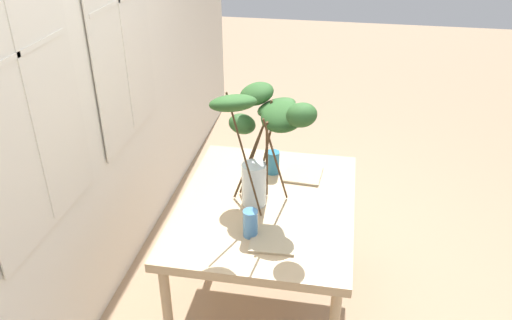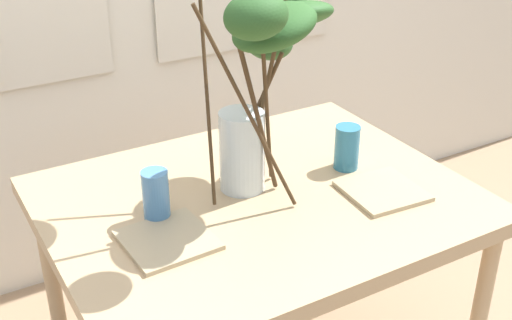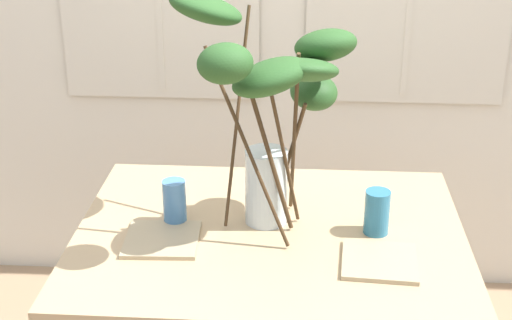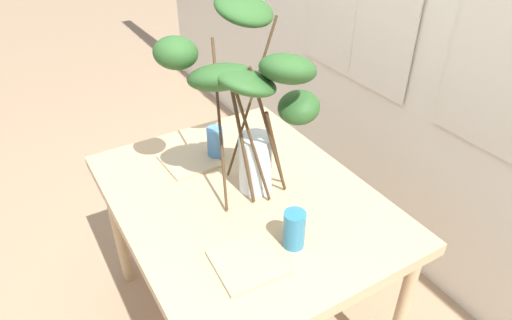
{
  "view_description": "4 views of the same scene",
  "coord_description": "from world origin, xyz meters",
  "px_view_note": "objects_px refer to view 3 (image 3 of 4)",
  "views": [
    {
      "loc": [
        -2.31,
        -0.36,
        2.34
      ],
      "look_at": [
        -0.05,
        0.05,
        1.06
      ],
      "focal_mm": 36.34,
      "sensor_mm": 36.0,
      "label": 1
    },
    {
      "loc": [
        -0.84,
        -1.44,
        1.75
      ],
      "look_at": [
        -0.0,
        0.01,
        0.88
      ],
      "focal_mm": 46.94,
      "sensor_mm": 36.0,
      "label": 2
    },
    {
      "loc": [
        0.09,
        -2.03,
        1.89
      ],
      "look_at": [
        -0.04,
        0.01,
        1.0
      ],
      "focal_mm": 52.65,
      "sensor_mm": 36.0,
      "label": 3
    },
    {
      "loc": [
        1.23,
        -0.68,
        1.88
      ],
      "look_at": [
        0.01,
        0.05,
        0.92
      ],
      "focal_mm": 31.8,
      "sensor_mm": 36.0,
      "label": 4
    }
  ],
  "objects_px": {
    "dining_table": "(270,250)",
    "drinking_glass_blue_right": "(377,212)",
    "plate_square_right": "(380,261)",
    "vase_with_branches": "(270,90)",
    "drinking_glass_blue_left": "(175,202)",
    "plate_square_left": "(162,239)"
  },
  "relations": [
    {
      "from": "dining_table",
      "to": "drinking_glass_blue_right",
      "type": "height_order",
      "value": "drinking_glass_blue_right"
    },
    {
      "from": "drinking_glass_blue_right",
      "to": "drinking_glass_blue_left",
      "type": "bearing_deg",
      "value": 178.35
    },
    {
      "from": "drinking_glass_blue_left",
      "to": "plate_square_right",
      "type": "bearing_deg",
      "value": -17.81
    },
    {
      "from": "plate_square_left",
      "to": "vase_with_branches",
      "type": "bearing_deg",
      "value": 19.28
    },
    {
      "from": "drinking_glass_blue_left",
      "to": "drinking_glass_blue_right",
      "type": "distance_m",
      "value": 0.62
    },
    {
      "from": "dining_table",
      "to": "drinking_glass_blue_left",
      "type": "relative_size",
      "value": 8.24
    },
    {
      "from": "dining_table",
      "to": "drinking_glass_blue_right",
      "type": "xyz_separation_m",
      "value": [
        0.32,
        0.01,
        0.14
      ]
    },
    {
      "from": "dining_table",
      "to": "plate_square_right",
      "type": "height_order",
      "value": "plate_square_right"
    },
    {
      "from": "dining_table",
      "to": "plate_square_right",
      "type": "bearing_deg",
      "value": -27.56
    },
    {
      "from": "drinking_glass_blue_right",
      "to": "dining_table",
      "type": "bearing_deg",
      "value": -177.52
    },
    {
      "from": "drinking_glass_blue_left",
      "to": "plate_square_right",
      "type": "distance_m",
      "value": 0.65
    },
    {
      "from": "plate_square_left",
      "to": "drinking_glass_blue_right",
      "type": "bearing_deg",
      "value": 8.76
    },
    {
      "from": "dining_table",
      "to": "drinking_glass_blue_right",
      "type": "relative_size",
      "value": 8.59
    },
    {
      "from": "drinking_glass_blue_left",
      "to": "plate_square_left",
      "type": "height_order",
      "value": "drinking_glass_blue_left"
    },
    {
      "from": "plate_square_left",
      "to": "plate_square_right",
      "type": "bearing_deg",
      "value": -7.29
    },
    {
      "from": "drinking_glass_blue_left",
      "to": "drinking_glass_blue_right",
      "type": "bearing_deg",
      "value": -1.65
    },
    {
      "from": "vase_with_branches",
      "to": "drinking_glass_blue_left",
      "type": "xyz_separation_m",
      "value": [
        -0.3,
        0.01,
        -0.37
      ]
    },
    {
      "from": "vase_with_branches",
      "to": "drinking_glass_blue_right",
      "type": "distance_m",
      "value": 0.5
    },
    {
      "from": "vase_with_branches",
      "to": "drinking_glass_blue_left",
      "type": "height_order",
      "value": "vase_with_branches"
    },
    {
      "from": "vase_with_branches",
      "to": "drinking_glass_blue_right",
      "type": "relative_size",
      "value": 5.32
    },
    {
      "from": "dining_table",
      "to": "plate_square_right",
      "type": "distance_m",
      "value": 0.37
    },
    {
      "from": "dining_table",
      "to": "vase_with_branches",
      "type": "distance_m",
      "value": 0.52
    }
  ]
}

